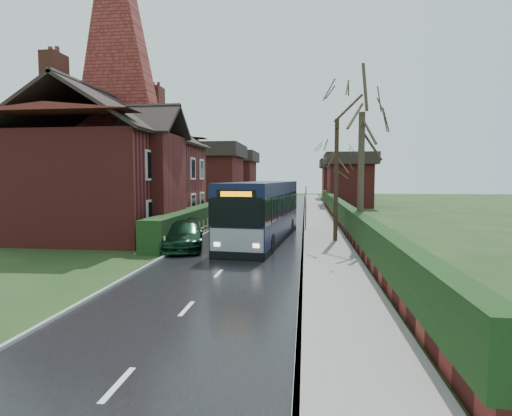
# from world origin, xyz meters

# --- Properties ---
(ground) EXTENTS (140.00, 140.00, 0.00)m
(ground) POSITION_xyz_m (0.00, 0.00, 0.00)
(ground) COLOR #30481E
(ground) RESTS_ON ground
(road) EXTENTS (6.00, 100.00, 0.02)m
(road) POSITION_xyz_m (0.00, 10.00, 0.01)
(road) COLOR black
(road) RESTS_ON ground
(pavement) EXTENTS (2.50, 100.00, 0.14)m
(pavement) POSITION_xyz_m (4.25, 10.00, 0.07)
(pavement) COLOR slate
(pavement) RESTS_ON ground
(kerb_right) EXTENTS (0.12, 100.00, 0.14)m
(kerb_right) POSITION_xyz_m (3.05, 10.00, 0.07)
(kerb_right) COLOR gray
(kerb_right) RESTS_ON ground
(kerb_left) EXTENTS (0.12, 100.00, 0.10)m
(kerb_left) POSITION_xyz_m (-3.05, 10.00, 0.05)
(kerb_left) COLOR gray
(kerb_left) RESTS_ON ground
(front_hedge) EXTENTS (1.20, 16.00, 1.60)m
(front_hedge) POSITION_xyz_m (-3.90, 5.00, 0.80)
(front_hedge) COLOR black
(front_hedge) RESTS_ON ground
(picket_fence) EXTENTS (0.10, 16.00, 0.90)m
(picket_fence) POSITION_xyz_m (-3.15, 5.00, 0.45)
(picket_fence) COLOR gray
(picket_fence) RESTS_ON ground
(right_wall_hedge) EXTENTS (0.60, 50.00, 1.80)m
(right_wall_hedge) POSITION_xyz_m (5.80, 10.00, 1.02)
(right_wall_hedge) COLOR maroon
(right_wall_hedge) RESTS_ON ground
(brick_house) EXTENTS (9.30, 14.60, 10.30)m
(brick_house) POSITION_xyz_m (-8.73, 4.78, 4.38)
(brick_house) COLOR maroon
(brick_house) RESTS_ON ground
(bus) EXTENTS (3.55, 11.09, 3.31)m
(bus) POSITION_xyz_m (0.80, 1.71, 1.64)
(bus) COLOR black
(bus) RESTS_ON ground
(car_silver) EXTENTS (2.52, 4.51, 1.45)m
(car_silver) POSITION_xyz_m (-2.10, 5.45, 0.72)
(car_silver) COLOR #BCBDC2
(car_silver) RESTS_ON ground
(car_green) EXTENTS (3.02, 5.08, 1.38)m
(car_green) POSITION_xyz_m (-2.90, -1.04, 0.69)
(car_green) COLOR black
(car_green) RESTS_ON ground
(car_distant) EXTENTS (1.94, 4.57, 1.47)m
(car_distant) POSITION_xyz_m (0.86, 41.62, 0.73)
(car_distant) COLOR black
(car_distant) RESTS_ON ground
(bus_stop_sign) EXTENTS (0.09, 0.45, 3.02)m
(bus_stop_sign) POSITION_xyz_m (3.20, 6.00, 1.99)
(bus_stop_sign) COLOR slate
(bus_stop_sign) RESTS_ON ground
(telegraph_pole) EXTENTS (0.23, 0.86, 6.68)m
(telegraph_pole) POSITION_xyz_m (4.80, 1.59, 3.38)
(telegraph_pole) COLOR black
(telegraph_pole) RESTS_ON ground
(tree_right_near) EXTENTS (4.56, 4.56, 9.84)m
(tree_right_near) POSITION_xyz_m (6.00, 0.89, 7.35)
(tree_right_near) COLOR #362C20
(tree_right_near) RESTS_ON ground
(tree_right_far) EXTENTS (3.90, 3.90, 7.53)m
(tree_right_far) POSITION_xyz_m (6.00, 17.91, 5.63)
(tree_right_far) COLOR #32281E
(tree_right_far) RESTS_ON ground
(tree_house_side) EXTENTS (4.81, 4.81, 10.94)m
(tree_house_side) POSITION_xyz_m (-10.48, 14.16, 8.17)
(tree_house_side) COLOR #31281D
(tree_house_side) RESTS_ON ground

